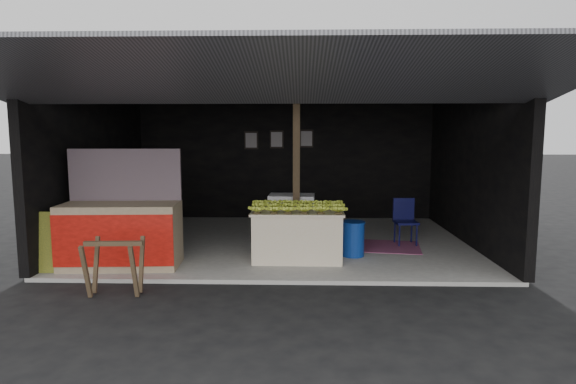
{
  "coord_description": "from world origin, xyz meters",
  "views": [
    {
      "loc": [
        0.4,
        -6.44,
        2.1
      ],
      "look_at": [
        0.16,
        1.57,
        1.1
      ],
      "focal_mm": 30.0,
      "sensor_mm": 36.0,
      "label": 1
    }
  ],
  "objects_px": {
    "plastic_chair": "(405,217)",
    "neighbor_stall": "(121,232)",
    "white_crate": "(292,219)",
    "water_barrel": "(353,240)",
    "sawhorse": "(114,261)",
    "banana_table": "(297,235)"
  },
  "relations": [
    {
      "from": "plastic_chair",
      "to": "neighbor_stall",
      "type": "bearing_deg",
      "value": -164.5
    },
    {
      "from": "white_crate",
      "to": "water_barrel",
      "type": "relative_size",
      "value": 1.66
    },
    {
      "from": "sawhorse",
      "to": "plastic_chair",
      "type": "xyz_separation_m",
      "value": [
        4.28,
        2.81,
        0.09
      ]
    },
    {
      "from": "water_barrel",
      "to": "banana_table",
      "type": "bearing_deg",
      "value": -164.99
    },
    {
      "from": "banana_table",
      "to": "white_crate",
      "type": "height_order",
      "value": "white_crate"
    },
    {
      "from": "banana_table",
      "to": "plastic_chair",
      "type": "bearing_deg",
      "value": 31.06
    },
    {
      "from": "plastic_chair",
      "to": "sawhorse",
      "type": "bearing_deg",
      "value": -150.85
    },
    {
      "from": "banana_table",
      "to": "plastic_chair",
      "type": "relative_size",
      "value": 1.75
    },
    {
      "from": "banana_table",
      "to": "sawhorse",
      "type": "xyz_separation_m",
      "value": [
        -2.33,
        -1.65,
        -0.01
      ]
    },
    {
      "from": "neighbor_stall",
      "to": "plastic_chair",
      "type": "xyz_separation_m",
      "value": [
        4.63,
        1.65,
        -0.04
      ]
    },
    {
      "from": "banana_table",
      "to": "sawhorse",
      "type": "distance_m",
      "value": 2.86
    },
    {
      "from": "water_barrel",
      "to": "sawhorse",
      "type": "bearing_deg",
      "value": -149.68
    },
    {
      "from": "sawhorse",
      "to": "water_barrel",
      "type": "distance_m",
      "value": 3.77
    },
    {
      "from": "water_barrel",
      "to": "plastic_chair",
      "type": "xyz_separation_m",
      "value": [
        1.04,
        0.91,
        0.22
      ]
    },
    {
      "from": "neighbor_stall",
      "to": "sawhorse",
      "type": "bearing_deg",
      "value": -77.17
    },
    {
      "from": "banana_table",
      "to": "water_barrel",
      "type": "height_order",
      "value": "banana_table"
    },
    {
      "from": "white_crate",
      "to": "plastic_chair",
      "type": "height_order",
      "value": "white_crate"
    },
    {
      "from": "sawhorse",
      "to": "plastic_chair",
      "type": "relative_size",
      "value": 0.89
    },
    {
      "from": "white_crate",
      "to": "banana_table",
      "type": "bearing_deg",
      "value": -81.09
    },
    {
      "from": "water_barrel",
      "to": "plastic_chair",
      "type": "bearing_deg",
      "value": 41.23
    },
    {
      "from": "plastic_chair",
      "to": "banana_table",
      "type": "bearing_deg",
      "value": -153.53
    },
    {
      "from": "sawhorse",
      "to": "water_barrel",
      "type": "relative_size",
      "value": 1.36
    }
  ]
}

